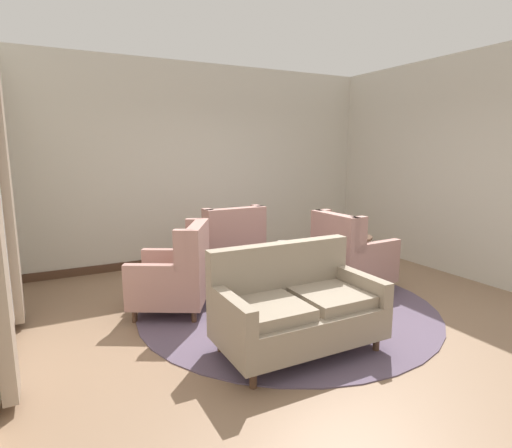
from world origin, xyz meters
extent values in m
plane|color=#896B51|center=(0.00, 0.00, 0.00)|extent=(8.00, 8.00, 0.00)
cube|color=beige|center=(0.00, 2.77, 1.56)|extent=(5.88, 0.08, 3.11)
cube|color=beige|center=(2.86, 0.83, 1.56)|extent=(0.08, 3.87, 3.11)
cube|color=#4C3323|center=(0.00, 2.71, 0.06)|extent=(5.72, 0.03, 0.12)
cylinder|color=#5B4C60|center=(0.00, 0.30, 0.01)|extent=(3.38, 3.38, 0.01)
cube|color=tan|center=(-2.74, 1.16, 1.42)|extent=(0.10, 0.32, 2.69)
cylinder|color=#4C3323|center=(-0.17, 0.15, 0.51)|extent=(0.94, 0.94, 0.03)
cylinder|color=#4C3323|center=(-0.17, 0.15, 0.27)|extent=(0.10, 0.10, 0.44)
cube|color=#4C3323|center=(0.05, 0.13, 0.04)|extent=(0.28, 0.09, 0.07)
cube|color=#4C3323|center=(-0.28, 0.34, 0.04)|extent=(0.19, 0.27, 0.07)
cube|color=#4C3323|center=(-0.27, -0.04, 0.04)|extent=(0.18, 0.28, 0.07)
cylinder|color=beige|center=(-0.19, 0.10, 0.54)|extent=(0.09, 0.09, 0.02)
ellipsoid|color=beige|center=(-0.19, 0.10, 0.65)|extent=(0.16, 0.16, 0.21)
cylinder|color=beige|center=(-0.19, 0.10, 0.80)|extent=(0.06, 0.06, 0.08)
torus|color=beige|center=(-0.19, 0.10, 0.84)|extent=(0.11, 0.11, 0.02)
cube|color=gray|center=(-0.48, -0.67, 0.28)|extent=(1.46, 0.81, 0.29)
cube|color=gray|center=(-0.48, -0.34, 0.69)|extent=(1.46, 0.14, 0.52)
cube|color=gray|center=(-0.80, -0.71, 0.48)|extent=(0.58, 0.60, 0.10)
cube|color=gray|center=(-0.16, -0.71, 0.48)|extent=(0.58, 0.60, 0.10)
cube|color=gray|center=(-1.15, -0.72, 0.54)|extent=(0.11, 0.70, 0.22)
cube|color=gray|center=(0.19, -0.72, 0.54)|extent=(0.11, 0.70, 0.22)
cylinder|color=#4C3323|center=(-1.11, -0.99, 0.07)|extent=(0.06, 0.06, 0.14)
cylinder|color=#4C3323|center=(0.15, -0.99, 0.07)|extent=(0.06, 0.06, 0.14)
cylinder|color=#4C3323|center=(-1.11, -0.35, 0.07)|extent=(0.06, 0.06, 0.14)
cylinder|color=#4C3323|center=(0.15, -0.35, 0.07)|extent=(0.06, 0.06, 0.14)
cube|color=tan|center=(-0.23, 1.57, 0.29)|extent=(0.82, 0.89, 0.30)
cube|color=tan|center=(-0.22, 1.20, 0.75)|extent=(0.81, 0.15, 0.63)
cube|color=tan|center=(0.13, 1.30, 0.82)|extent=(0.10, 0.20, 0.48)
cube|color=tan|center=(-0.58, 1.29, 0.82)|extent=(0.10, 0.20, 0.48)
cube|color=tan|center=(0.13, 1.63, 0.53)|extent=(0.11, 0.79, 0.20)
cube|color=tan|center=(-0.58, 1.62, 0.53)|extent=(0.11, 0.79, 0.20)
cylinder|color=#4C3323|center=(0.09, 1.94, 0.07)|extent=(0.06, 0.06, 0.14)
cylinder|color=#4C3323|center=(-0.56, 1.93, 0.07)|extent=(0.06, 0.06, 0.14)
cylinder|color=#4C3323|center=(0.10, 1.22, 0.07)|extent=(0.06, 0.06, 0.14)
cylinder|color=#4C3323|center=(-0.55, 1.21, 0.07)|extent=(0.06, 0.06, 0.14)
cube|color=tan|center=(1.08, 0.42, 0.30)|extent=(0.88, 0.79, 0.32)
cube|color=tan|center=(0.73, 0.40, 0.74)|extent=(0.17, 0.76, 0.57)
cube|color=tan|center=(0.83, 0.08, 0.81)|extent=(0.20, 0.11, 0.44)
cube|color=tan|center=(0.80, 0.73, 0.81)|extent=(0.20, 0.11, 0.44)
cube|color=tan|center=(1.14, 0.10, 0.58)|extent=(0.75, 0.13, 0.23)
cube|color=tan|center=(1.11, 0.75, 0.58)|extent=(0.75, 0.13, 0.23)
cylinder|color=#4C3323|center=(1.43, 0.14, 0.07)|extent=(0.06, 0.06, 0.14)
cylinder|color=#4C3323|center=(1.41, 0.73, 0.07)|extent=(0.06, 0.06, 0.14)
cylinder|color=#4C3323|center=(0.75, 0.11, 0.07)|extent=(0.06, 0.06, 0.14)
cylinder|color=#4C3323|center=(0.72, 0.70, 0.07)|extent=(0.06, 0.06, 0.14)
cube|color=tan|center=(-1.24, 0.79, 0.29)|extent=(1.06, 1.05, 0.30)
cube|color=tan|center=(-0.95, 0.63, 0.73)|extent=(0.49, 0.73, 0.57)
cube|color=tan|center=(-0.87, 0.96, 0.79)|extent=(0.22, 0.18, 0.43)
cube|color=tan|center=(-1.19, 0.39, 0.79)|extent=(0.22, 0.18, 0.43)
cube|color=tan|center=(-1.12, 1.10, 0.54)|extent=(0.65, 0.42, 0.20)
cube|color=tan|center=(-1.44, 0.52, 0.54)|extent=(0.65, 0.42, 0.20)
cylinder|color=#4C3323|center=(-1.37, 1.21, 0.07)|extent=(0.06, 0.06, 0.14)
cylinder|color=#4C3323|center=(-1.66, 0.68, 0.07)|extent=(0.06, 0.06, 0.14)
cylinder|color=#4C3323|center=(-0.82, 0.90, 0.07)|extent=(0.06, 0.06, 0.14)
cylinder|color=#4C3323|center=(-1.11, 0.37, 0.07)|extent=(0.06, 0.06, 0.14)
cylinder|color=#4C3323|center=(0.98, 0.42, 0.71)|extent=(0.59, 0.59, 0.03)
cylinder|color=#4C3323|center=(0.98, 0.42, 0.35)|extent=(0.07, 0.07, 0.70)
cylinder|color=#4C3323|center=(0.98, 0.42, 0.02)|extent=(0.38, 0.38, 0.04)
camera|label=1|loc=(-2.44, -3.60, 1.82)|focal=29.17mm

